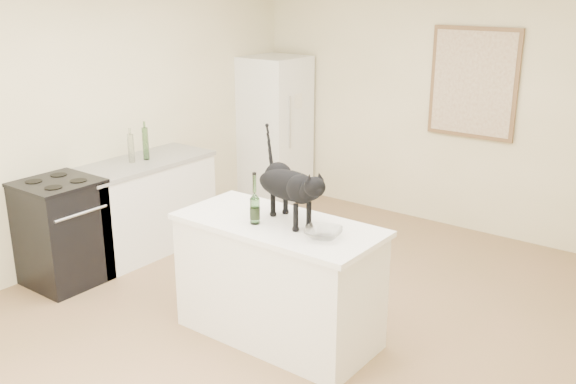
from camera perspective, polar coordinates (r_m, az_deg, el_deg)
The scene contains 16 objects.
floor at distance 5.12m, azimuth -0.33°, elevation -11.27°, with size 5.50×5.50×0.00m, color #956E4F.
wall_back at distance 6.96m, azimuth 13.66°, elevation 7.54°, with size 4.50×4.50×0.00m, color #F9ECC1.
wall_left at distance 6.22m, azimuth -17.15°, elevation 6.05°, with size 5.50×5.50×0.00m, color #F9ECC1.
island_base at distance 4.73m, azimuth -0.86°, elevation -8.02°, with size 1.44×0.67×0.86m, color white.
island_top at distance 4.55m, azimuth -0.88°, elevation -2.92°, with size 1.50×0.70×0.04m, color white.
left_cabinets at distance 6.39m, azimuth -12.69°, elevation -1.38°, with size 0.60×1.40×0.86m, color white.
left_countertop at distance 6.26m, azimuth -12.97°, elevation 2.51°, with size 0.62×1.44×0.04m, color gray.
stove at distance 5.89m, azimuth -19.34°, elevation -3.47°, with size 0.60×0.60×0.90m, color black.
fridge at distance 7.70m, azimuth -1.25°, elevation 5.60°, with size 0.68×0.68×1.70m, color white.
artwork_frame at distance 6.78m, azimuth 16.05°, elevation 9.23°, with size 0.90×0.03×1.10m, color brown.
artwork_canvas at distance 6.77m, azimuth 15.99°, elevation 9.22°, with size 0.82×0.00×1.02m, color beige.
black_cat at distance 4.47m, azimuth 0.15°, elevation 0.24°, with size 0.68×0.20×0.48m, color black, non-canonical shape.
wine_bottle at distance 4.47m, azimuth -2.96°, elevation -0.84°, with size 0.07×0.07×0.33m, color #275923.
glass_bowl at distance 4.26m, azimuth 3.14°, elevation -3.67°, with size 0.25×0.25×0.06m, color silver.
fridge_paper at distance 7.43m, azimuth 0.88°, elevation 8.07°, with size 0.00×0.13×0.17m, color silver.
counter_bottle_cluster at distance 6.23m, azimuth -13.04°, elevation 3.99°, with size 0.09×0.21×0.31m.
Camera 1 is at (2.72, -3.54, 2.50)m, focal length 40.23 mm.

